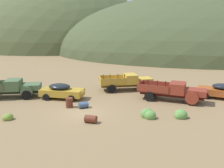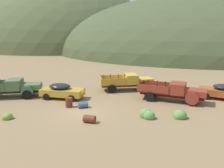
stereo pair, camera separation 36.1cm
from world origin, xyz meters
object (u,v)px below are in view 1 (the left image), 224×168
at_px(truck_weathered_green, 13,88).
at_px(car_oxide_orange, 220,91).
at_px(truck_rust_red, 176,91).
at_px(oil_drum_spare, 69,103).
at_px(oil_drum_tipped, 83,105).
at_px(oil_drum_foreground, 91,119).
at_px(car_mustard, 63,91).
at_px(truck_faded_yellow, 129,82).

distance_m(truck_weathered_green, car_oxide_orange, 21.44).
relative_size(truck_rust_red, oil_drum_spare, 7.55).
bearing_deg(oil_drum_tipped, oil_drum_foreground, -67.93).
bearing_deg(truck_weathered_green, oil_drum_spare, -35.31).
xyz_separation_m(truck_weathered_green, oil_drum_tipped, (8.06, -2.57, -0.72)).
bearing_deg(truck_rust_red, oil_drum_foreground, -122.85).
height_order(truck_weathered_green, truck_rust_red, same).
bearing_deg(car_oxide_orange, oil_drum_tipped, 37.88).
xyz_separation_m(truck_rust_red, oil_drum_foreground, (-7.28, -6.25, -0.73)).
bearing_deg(car_oxide_orange, truck_weathered_green, 24.37).
relative_size(truck_weathered_green, car_oxide_orange, 1.35).
bearing_deg(oil_drum_spare, truck_rust_red, 16.65).
height_order(car_mustard, oil_drum_foreground, car_mustard).
relative_size(truck_rust_red, oil_drum_tipped, 6.74).
relative_size(truck_weathered_green, oil_drum_spare, 7.67).
height_order(car_oxide_orange, oil_drum_spare, car_oxide_orange).
bearing_deg(car_mustard, truck_faded_yellow, 38.30).
bearing_deg(oil_drum_tipped, truck_weathered_green, 162.29).
distance_m(truck_faded_yellow, car_oxide_orange, 9.67).
xyz_separation_m(oil_drum_tipped, oil_drum_spare, (-1.31, 0.03, 0.16)).
distance_m(truck_rust_red, oil_drum_spare, 10.36).
distance_m(truck_weathered_green, truck_faded_yellow, 12.77).
relative_size(car_mustard, truck_faded_yellow, 0.73).
relative_size(truck_faded_yellow, oil_drum_tipped, 6.45).
bearing_deg(truck_faded_yellow, car_mustard, -162.57).
relative_size(car_mustard, oil_drum_foreground, 4.86).
relative_size(truck_weathered_green, oil_drum_foreground, 7.08).
relative_size(truck_faded_yellow, oil_drum_spare, 7.23).
distance_m(oil_drum_tipped, oil_drum_spare, 1.32).
xyz_separation_m(truck_weathered_green, car_oxide_orange, (21.36, 1.89, -0.19)).
relative_size(truck_rust_red, oil_drum_foreground, 6.98).
height_order(car_mustard, truck_rust_red, truck_rust_red).
height_order(truck_faded_yellow, truck_rust_red, same).
relative_size(oil_drum_tipped, oil_drum_spare, 1.12).
relative_size(car_mustard, oil_drum_tipped, 4.70).
bearing_deg(car_oxide_orange, truck_rust_red, 36.75).
distance_m(truck_rust_red, car_oxide_orange, 4.92).
distance_m(car_oxide_orange, oil_drum_tipped, 14.03).
height_order(car_oxide_orange, oil_drum_tipped, car_oxide_orange).
xyz_separation_m(truck_faded_yellow, oil_drum_tipped, (-3.94, -6.92, -0.72)).
xyz_separation_m(truck_rust_red, oil_drum_spare, (-9.91, -2.96, -0.57)).
xyz_separation_m(truck_weathered_green, oil_drum_spare, (6.75, -2.55, -0.56)).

